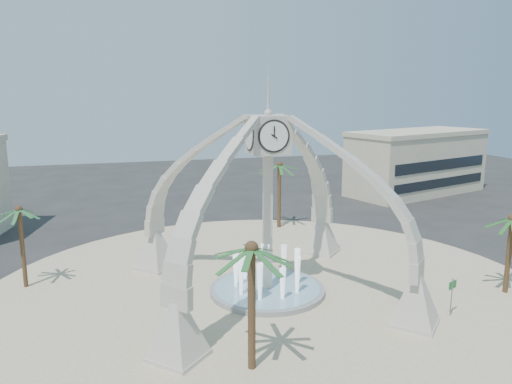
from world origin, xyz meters
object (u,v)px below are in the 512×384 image
object	(u,v)px
clock_tower	(268,202)
palm_west	(19,211)
palm_north	(279,166)
palm_south	(252,250)
fountain	(267,289)
street_sign	(452,290)
palm_east	(512,220)

from	to	relation	value
clock_tower	palm_west	bearing A→B (deg)	160.80
palm_north	palm_south	world-z (taller)	palm_north
clock_tower	fountain	size ratio (longest dim) A/B	2.24
palm_south	street_sign	distance (m)	14.49
palm_south	palm_west	bearing A→B (deg)	130.92
clock_tower	fountain	world-z (taller)	clock_tower
palm_south	palm_east	bearing A→B (deg)	13.13
clock_tower	street_sign	size ratio (longest dim) A/B	7.21
street_sign	palm_north	bearing A→B (deg)	75.94
clock_tower	palm_north	world-z (taller)	clock_tower
palm_west	palm_south	size ratio (longest dim) A/B	0.89
palm_west	palm_south	bearing A→B (deg)	-49.08
palm_west	street_sign	xyz separation A→B (m)	(26.34, -12.33, -3.89)
palm_south	fountain	bearing A→B (deg)	68.34
palm_west	street_sign	bearing A→B (deg)	-25.08
palm_north	palm_west	bearing A→B (deg)	-155.41
palm_east	street_sign	world-z (taller)	palm_east
clock_tower	street_sign	distance (m)	12.85
palm_west	street_sign	size ratio (longest dim) A/B	2.57
palm_south	street_sign	size ratio (longest dim) A/B	2.90
palm_west	palm_north	size ratio (longest dim) A/B	0.87
fountain	street_sign	distance (m)	12.05
fountain	street_sign	size ratio (longest dim) A/B	3.22
palm_east	palm_north	bearing A→B (deg)	115.66
palm_east	palm_north	size ratio (longest dim) A/B	0.83
palm_north	street_sign	bearing A→B (deg)	-80.53
palm_west	street_sign	world-z (taller)	palm_west
palm_north	clock_tower	bearing A→B (deg)	-111.07
palm_north	fountain	bearing A→B (deg)	-111.07
fountain	palm_east	world-z (taller)	palm_east
clock_tower	palm_east	xyz separation A→B (m)	(16.03, -4.48, -1.21)
clock_tower	palm_west	distance (m)	17.37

